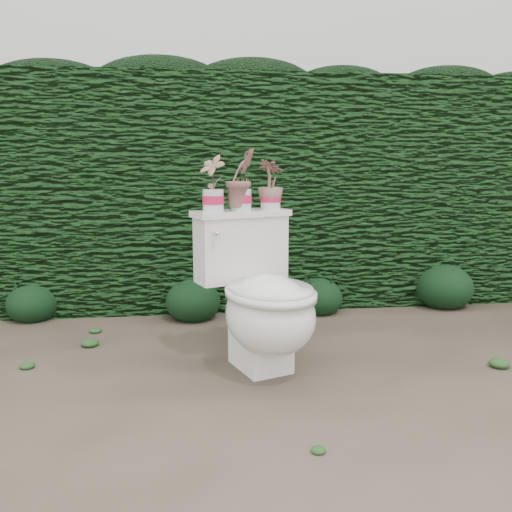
{
  "coord_description": "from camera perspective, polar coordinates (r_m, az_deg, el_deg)",
  "views": [
    {
      "loc": [
        -0.47,
        -2.48,
        1.02
      ],
      "look_at": [
        -0.12,
        0.21,
        0.55
      ],
      "focal_mm": 38.0,
      "sensor_mm": 36.0,
      "label": 1
    }
  ],
  "objects": [
    {
      "name": "potted_plant_left",
      "position": [
        2.73,
        -4.55,
        7.5
      ],
      "size": [
        0.17,
        0.17,
        0.27
      ],
      "primitive_type": "imported",
      "rotation": [
        0.0,
        0.0,
        5.5
      ],
      "color": "#236C21",
      "rests_on": "toilet"
    },
    {
      "name": "ground",
      "position": [
        2.72,
        3.15,
        -12.18
      ],
      "size": [
        60.0,
        60.0,
        0.0
      ],
      "primitive_type": "plane",
      "color": "brown",
      "rests_on": "ground"
    },
    {
      "name": "house_wall",
      "position": [
        8.6,
        -0.2,
        16.42
      ],
      "size": [
        8.0,
        3.5,
        4.0
      ],
      "primitive_type": "cube",
      "color": "silver",
      "rests_on": "ground"
    },
    {
      "name": "potted_plant_center",
      "position": [
        2.79,
        -1.59,
        7.94
      ],
      "size": [
        0.21,
        0.2,
        0.3
      ],
      "primitive_type": "imported",
      "rotation": [
        0.0,
        0.0,
        0.56
      ],
      "color": "#236C21",
      "rests_on": "toilet"
    },
    {
      "name": "liriope_clump_2",
      "position": [
        3.6,
        -6.65,
        -4.29
      ],
      "size": [
        0.36,
        0.36,
        0.29
      ],
      "primitive_type": "ellipsoid",
      "color": "black",
      "rests_on": "ground"
    },
    {
      "name": "potted_plant_right",
      "position": [
        2.87,
        1.54,
        7.39
      ],
      "size": [
        0.19,
        0.19,
        0.24
      ],
      "primitive_type": "imported",
      "rotation": [
        0.0,
        0.0,
        2.45
      ],
      "color": "#236C21",
      "rests_on": "toilet"
    },
    {
      "name": "hedge",
      "position": [
        4.11,
        -0.83,
        6.79
      ],
      "size": [
        8.0,
        1.0,
        1.6
      ],
      "primitive_type": "cube",
      "color": "#184115",
      "rests_on": "ground"
    },
    {
      "name": "toilet",
      "position": [
        2.66,
        0.66,
        -4.64
      ],
      "size": [
        0.65,
        0.79,
        0.78
      ],
      "rotation": [
        0.0,
        0.0,
        0.34
      ],
      "color": "silver",
      "rests_on": "ground"
    },
    {
      "name": "liriope_clump_4",
      "position": [
        4.1,
        19.17,
        -2.73
      ],
      "size": [
        0.41,
        0.41,
        0.33
      ],
      "primitive_type": "ellipsoid",
      "color": "black",
      "rests_on": "ground"
    },
    {
      "name": "liriope_clump_3",
      "position": [
        3.74,
        6.58,
        -3.92
      ],
      "size": [
        0.33,
        0.33,
        0.27
      ],
      "primitive_type": "ellipsoid",
      "color": "black",
      "rests_on": "ground"
    },
    {
      "name": "liriope_clump_1",
      "position": [
        3.85,
        -22.49,
        -4.22
      ],
      "size": [
        0.33,
        0.33,
        0.27
      ],
      "primitive_type": "ellipsoid",
      "color": "black",
      "rests_on": "ground"
    }
  ]
}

